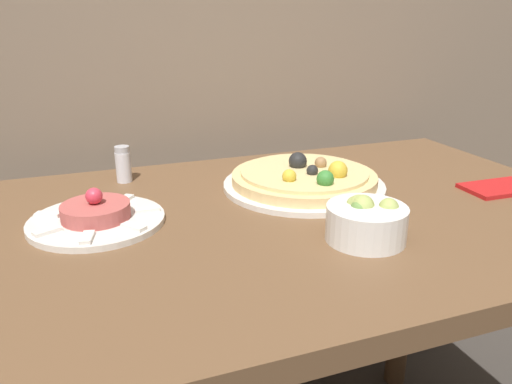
{
  "coord_description": "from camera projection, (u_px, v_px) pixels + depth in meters",
  "views": [
    {
      "loc": [
        -0.33,
        -0.37,
        1.05
      ],
      "look_at": [
        -0.07,
        0.35,
        0.77
      ],
      "focal_mm": 35.0,
      "sensor_mm": 36.0,
      "label": 1
    }
  ],
  "objects": [
    {
      "name": "tartare_plate",
      "position": [
        96.0,
        217.0,
        0.79
      ],
      "size": [
        0.21,
        0.21,
        0.06
      ],
      "color": "silver",
      "rests_on": "dining_table"
    },
    {
      "name": "salt_shaker",
      "position": [
        123.0,
        164.0,
        0.98
      ],
      "size": [
        0.03,
        0.03,
        0.07
      ],
      "color": "silver",
      "rests_on": "dining_table"
    },
    {
      "name": "small_bowl",
      "position": [
        366.0,
        220.0,
        0.73
      ],
      "size": [
        0.12,
        0.12,
        0.07
      ],
      "color": "white",
      "rests_on": "dining_table"
    },
    {
      "name": "pizza_plate",
      "position": [
        304.0,
        179.0,
        0.95
      ],
      "size": [
        0.31,
        0.31,
        0.06
      ],
      "color": "silver",
      "rests_on": "dining_table"
    },
    {
      "name": "dining_table",
      "position": [
        291.0,
        271.0,
        0.89
      ],
      "size": [
        1.1,
        0.7,
        0.73
      ],
      "color": "brown",
      "rests_on": "ground_plane"
    },
    {
      "name": "napkin",
      "position": [
        499.0,
        188.0,
        0.94
      ],
      "size": [
        0.14,
        0.08,
        0.01
      ],
      "color": "red",
      "rests_on": "dining_table"
    }
  ]
}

